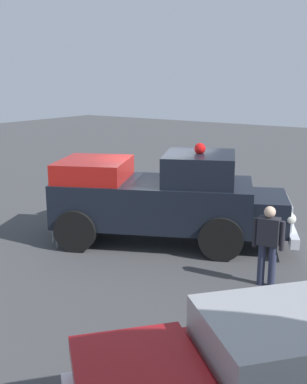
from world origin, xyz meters
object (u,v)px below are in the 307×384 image
object	(u,v)px
vintage_fire_truck	(163,197)
lawn_chair_near_truck	(58,222)
lawn_chair_spare	(71,199)
classic_hot_rod	(256,374)
spectator_seated	(63,218)
spectator_standing	(268,241)

from	to	relation	value
vintage_fire_truck	lawn_chair_near_truck	size ratio (longest dim) A/B	6.18
vintage_fire_truck	lawn_chair_spare	world-z (taller)	vintage_fire_truck
lawn_chair_spare	lawn_chair_near_truck	bearing A→B (deg)	-143.27
classic_hot_rod	spectator_seated	world-z (taller)	classic_hot_rod
vintage_fire_truck	classic_hot_rod	world-z (taller)	vintage_fire_truck
lawn_chair_near_truck	spectator_standing	world-z (taller)	spectator_standing
lawn_chair_near_truck	lawn_chair_spare	world-z (taller)	same
classic_hot_rod	spectator_standing	bearing A→B (deg)	19.59
vintage_fire_truck	lawn_chair_spare	bearing A→B (deg)	86.94
classic_hot_rod	lawn_chair_near_truck	size ratio (longest dim) A/B	4.42
lawn_chair_spare	classic_hot_rod	bearing A→B (deg)	-122.30
lawn_chair_near_truck	spectator_standing	distance (m)	5.29
vintage_fire_truck	spectator_seated	xyz separation A→B (m)	(-1.58, 1.97, -0.50)
vintage_fire_truck	spectator_standing	size ratio (longest dim) A/B	3.77
lawn_chair_near_truck	spectator_seated	distance (m)	0.17
classic_hot_rod	vintage_fire_truck	bearing A→B (deg)	43.16
spectator_seated	spectator_standing	size ratio (longest dim) A/B	0.77
lawn_chair_near_truck	spectator_seated	size ratio (longest dim) A/B	0.79
vintage_fire_truck	classic_hot_rod	size ratio (longest dim) A/B	1.40
classic_hot_rod	lawn_chair_spare	size ratio (longest dim) A/B	4.42
spectator_standing	classic_hot_rod	bearing A→B (deg)	-160.41
vintage_fire_truck	lawn_chair_near_truck	bearing A→B (deg)	129.77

